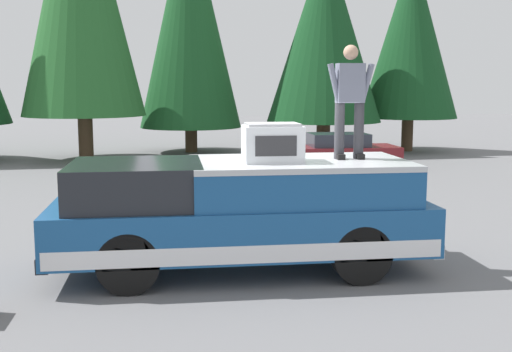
# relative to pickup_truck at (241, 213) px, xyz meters

# --- Properties ---
(ground_plane) EXTENTS (90.00, 90.00, 0.00)m
(ground_plane) POSITION_rel_pickup_truck_xyz_m (0.46, -0.52, -0.87)
(ground_plane) COLOR slate
(pickup_truck) EXTENTS (2.01, 5.54, 1.65)m
(pickup_truck) POSITION_rel_pickup_truck_xyz_m (0.00, 0.00, 0.00)
(pickup_truck) COLOR navy
(pickup_truck) RESTS_ON ground
(compressor_unit) EXTENTS (0.65, 0.84, 0.56)m
(compressor_unit) POSITION_rel_pickup_truck_xyz_m (-0.14, -0.45, 1.05)
(compressor_unit) COLOR silver
(compressor_unit) RESTS_ON pickup_truck
(person_on_truck_bed) EXTENTS (0.29, 0.72, 1.69)m
(person_on_truck_bed) POSITION_rel_pickup_truck_xyz_m (0.08, -1.65, 1.68)
(person_on_truck_bed) COLOR #333338
(person_on_truck_bed) RESTS_ON pickup_truck
(parked_car_maroon) EXTENTS (1.64, 4.10, 1.16)m
(parked_car_maroon) POSITION_rel_pickup_truck_xyz_m (11.03, -4.36, -0.29)
(parked_car_maroon) COLOR maroon
(parked_car_maroon) RESTS_ON ground
(conifer_far_left) EXTENTS (3.92, 3.92, 8.09)m
(conifer_far_left) POSITION_rel_pickup_truck_xyz_m (16.04, -8.72, 3.85)
(conifer_far_left) COLOR #4C3826
(conifer_far_left) RESTS_ON ground
(conifer_left) EXTENTS (4.49, 4.49, 8.28)m
(conifer_left) POSITION_rel_pickup_truck_xyz_m (15.41, -5.00, 3.90)
(conifer_left) COLOR #4C3826
(conifer_left) RESTS_ON ground
(conifer_center_left) EXTENTS (4.08, 4.08, 9.88)m
(conifer_center_left) POSITION_rel_pickup_truck_xyz_m (16.78, 0.18, 4.57)
(conifer_center_left) COLOR #4C3826
(conifer_center_left) RESTS_ON ground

